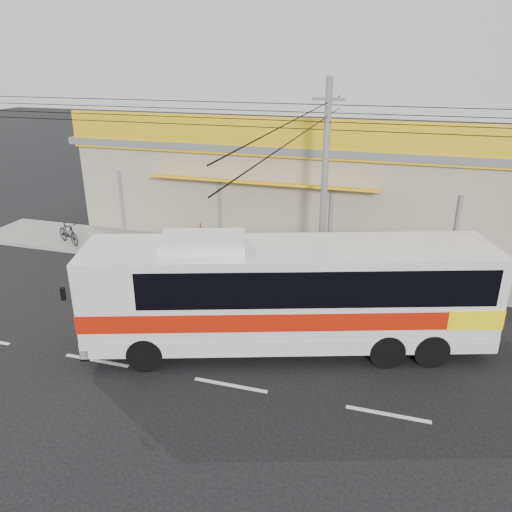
{
  "coord_description": "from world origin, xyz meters",
  "views": [
    {
      "loc": [
        3.72,
        -12.69,
        7.99
      ],
      "look_at": [
        -0.65,
        2.0,
        1.84
      ],
      "focal_mm": 35.0,
      "sensor_mm": 36.0,
      "label": 1
    }
  ],
  "objects_px": {
    "coach_bus": "(295,289)",
    "utility_pole": "(328,116)",
    "motorbike_red": "(191,233)",
    "motorbike_dark": "(68,233)"
  },
  "relations": [
    {
      "from": "motorbike_red",
      "to": "motorbike_dark",
      "type": "bearing_deg",
      "value": 81.62
    },
    {
      "from": "coach_bus",
      "to": "motorbike_dark",
      "type": "relative_size",
      "value": 6.91
    },
    {
      "from": "motorbike_red",
      "to": "utility_pole",
      "type": "height_order",
      "value": "utility_pole"
    },
    {
      "from": "motorbike_red",
      "to": "motorbike_dark",
      "type": "xyz_separation_m",
      "value": [
        -5.22,
        -1.64,
        0.05
      ]
    },
    {
      "from": "motorbike_red",
      "to": "utility_pole",
      "type": "distance_m",
      "value": 8.51
    },
    {
      "from": "motorbike_red",
      "to": "motorbike_dark",
      "type": "relative_size",
      "value": 1.03
    },
    {
      "from": "coach_bus",
      "to": "utility_pole",
      "type": "relative_size",
      "value": 0.34
    },
    {
      "from": "utility_pole",
      "to": "coach_bus",
      "type": "bearing_deg",
      "value": -89.15
    },
    {
      "from": "coach_bus",
      "to": "motorbike_dark",
      "type": "distance_m",
      "value": 12.72
    },
    {
      "from": "coach_bus",
      "to": "utility_pole",
      "type": "height_order",
      "value": "utility_pole"
    }
  ]
}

